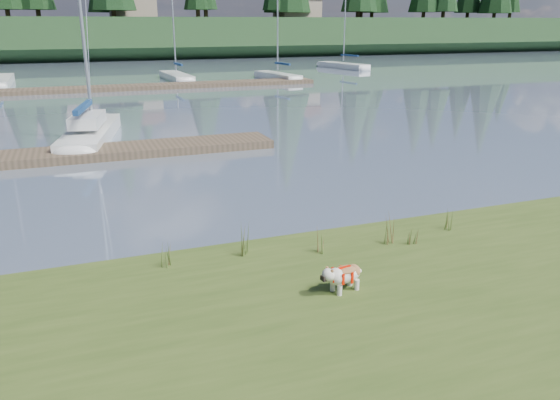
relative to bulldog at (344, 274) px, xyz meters
name	(u,v)px	position (x,y,z in m)	size (l,w,h in m)	color
ground	(119,90)	(-0.81, 34.23, -0.66)	(200.00, 200.00, 0.00)	slate
bank	(349,368)	(-0.81, -1.77, -0.48)	(60.00, 9.00, 0.35)	#3E4F1D
ridge	(90,38)	(-0.81, 77.23, 1.84)	(200.00, 20.00, 5.00)	#193218
bulldog	(344,274)	(0.00, 0.00, 0.00)	(0.83, 0.43, 0.49)	silver
sailboat_main	(93,128)	(-3.33, 16.78, -0.23)	(3.09, 8.06, 11.47)	silver
dock_near	(55,156)	(-4.81, 13.23, -0.51)	(16.00, 2.00, 0.30)	#4C3D2C
dock_far	(146,87)	(1.19, 34.23, -0.51)	(26.00, 2.20, 0.30)	#4C3D2C
sailboat_bg_1	(0,80)	(-9.29, 41.73, -0.33)	(1.93, 9.01, 13.27)	silver
sailboat_bg_3	(175,76)	(4.36, 40.23, -0.33)	(1.84, 7.78, 11.38)	silver
sailboat_bg_4	(274,75)	(12.43, 37.47, -0.33)	(2.40, 6.90, 10.13)	silver
sailboat_bg_5	(339,65)	(22.96, 46.15, -0.34)	(3.22, 7.84, 11.03)	silver
weed_0	(245,242)	(-1.12, 2.03, -0.03)	(0.17, 0.14, 0.66)	#475B23
weed_1	(322,241)	(0.33, 1.60, -0.06)	(0.17, 0.14, 0.58)	#475B23
weed_2	(390,230)	(1.84, 1.53, -0.01)	(0.17, 0.14, 0.70)	#475B23
weed_3	(165,255)	(-2.68, 2.04, -0.08)	(0.17, 0.14, 0.54)	#475B23
weed_4	(412,237)	(2.26, 1.35, -0.15)	(0.17, 0.14, 0.37)	#475B23
weed_5	(448,220)	(3.49, 1.80, -0.10)	(0.17, 0.14, 0.50)	#475B23
mud_lip	(252,254)	(-0.81, 2.63, -0.59)	(60.00, 0.50, 0.14)	#33281C
house_1	(132,2)	(5.19, 75.23, 6.66)	(6.30, 5.30, 4.65)	gray
house_2	(297,3)	(29.19, 73.23, 6.66)	(6.30, 5.30, 4.65)	gray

